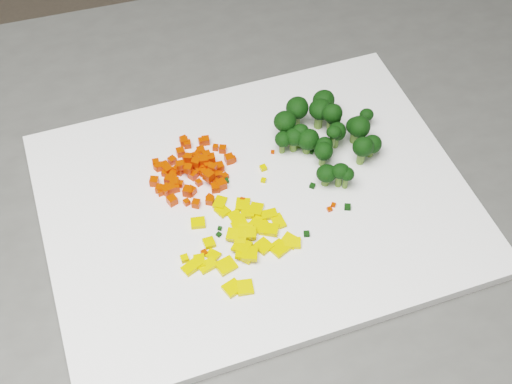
{
  "coord_description": "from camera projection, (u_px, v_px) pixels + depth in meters",
  "views": [
    {
      "loc": [
        0.29,
        -0.25,
        1.49
      ],
      "look_at": [
        0.32,
        0.21,
        0.92
      ],
      "focal_mm": 50.0,
      "sensor_mm": 36.0,
      "label": 1
    }
  ],
  "objects": [
    {
      "name": "counter_block",
      "position": [
        228.0,
        373.0,
        1.11
      ],
      "size": [
        1.16,
        0.93,
        0.9
      ],
      "primitive_type": "cube",
      "rotation": [
        0.0,
        0.0,
        0.23
      ],
      "color": "#4E4E4C",
      "rests_on": "ground"
    },
    {
      "name": "cutting_board",
      "position": [
        256.0,
        201.0,
        0.75
      ],
      "size": [
        0.51,
        0.44,
        0.01
      ],
      "primitive_type": "cube",
      "rotation": [
        0.0,
        0.0,
        0.27
      ],
      "color": "white",
      "rests_on": "counter_block"
    },
    {
      "name": "carrot_pile",
      "position": [
        196.0,
        165.0,
        0.75
      ],
      "size": [
        0.1,
        0.1,
        0.03
      ],
      "primitive_type": null,
      "color": "red",
      "rests_on": "cutting_board"
    },
    {
      "name": "pepper_pile",
      "position": [
        240.0,
        238.0,
        0.7
      ],
      "size": [
        0.11,
        0.11,
        0.02
      ],
      "primitive_type": null,
      "color": "#E2B20B",
      "rests_on": "cutting_board"
    },
    {
      "name": "broccoli_pile",
      "position": [
        335.0,
        134.0,
        0.76
      ],
      "size": [
        0.12,
        0.12,
        0.05
      ],
      "primitive_type": null,
      "color": "black",
      "rests_on": "cutting_board"
    },
    {
      "name": "carrot_cube_0",
      "position": [
        172.0,
        160.0,
        0.77
      ],
      "size": [
        0.01,
        0.01,
        0.01
      ],
      "primitive_type": "cube",
      "rotation": [
        0.0,
        0.0,
        2.25
      ],
      "color": "red",
      "rests_on": "carrot_pile"
    },
    {
      "name": "carrot_cube_1",
      "position": [
        199.0,
        183.0,
        0.75
      ],
      "size": [
        0.01,
        0.01,
        0.01
      ],
      "primitive_type": "cube",
      "rotation": [
        0.0,
        0.0,
        2.16
      ],
      "color": "red",
      "rests_on": "carrot_pile"
    },
    {
      "name": "carrot_cube_2",
      "position": [
        180.0,
        184.0,
        0.75
      ],
      "size": [
        0.01,
        0.01,
        0.01
      ],
      "primitive_type": "cube",
      "rotation": [
        0.0,
        0.0,
        1.28
      ],
      "color": "red",
      "rests_on": "carrot_pile"
    },
    {
      "name": "carrot_cube_3",
      "position": [
        166.0,
        189.0,
        0.74
      ],
      "size": [
        0.01,
        0.01,
        0.01
      ],
      "primitive_type": "cube",
      "rotation": [
        0.0,
        0.0,
        2.37
      ],
      "color": "red",
      "rests_on": "carrot_pile"
    },
    {
      "name": "carrot_cube_4",
      "position": [
        168.0,
        170.0,
        0.76
      ],
      "size": [
        0.01,
        0.01,
        0.01
      ],
      "primitive_type": "cube",
      "rotation": [
        0.0,
        0.0,
        2.19
      ],
      "color": "red",
      "rests_on": "carrot_pile"
    },
    {
      "name": "carrot_cube_5",
      "position": [
        199.0,
        160.0,
        0.77
      ],
      "size": [
        0.01,
        0.01,
        0.01
      ],
      "primitive_type": "cube",
      "rotation": [
        0.0,
        0.0,
        1.72
      ],
      "color": "red",
      "rests_on": "carrot_pile"
    },
    {
      "name": "carrot_cube_6",
      "position": [
        199.0,
        170.0,
        0.76
      ],
      "size": [
        0.01,
        0.01,
        0.01
      ],
      "primitive_type": "cube",
      "rotation": [
        0.0,
        0.0,
        0.44
      ],
      "color": "red",
      "rests_on": "carrot_pile"
    },
    {
      "name": "carrot_cube_7",
      "position": [
        173.0,
        179.0,
        0.75
      ],
      "size": [
        0.01,
        0.01,
        0.01
      ],
      "primitive_type": "cube",
      "rotation": [
        0.0,
        0.0,
        3.02
      ],
      "color": "red",
      "rests_on": "carrot_pile"
    },
    {
      "name": "carrot_cube_8",
      "position": [
        220.0,
        175.0,
        0.76
      ],
      "size": [
        0.01,
        0.01,
        0.01
      ],
      "primitive_type": "cube",
      "rotation": [
        0.0,
        0.0,
        1.35
      ],
      "color": "red",
      "rests_on": "carrot_pile"
    },
    {
      "name": "carrot_cube_9",
      "position": [
        166.0,
        190.0,
        0.74
      ],
      "size": [
        0.01,
        0.01,
        0.01
      ],
      "primitive_type": "cube",
      "rotation": [
        0.0,
        0.0,
        2.41
      ],
      "color": "red",
      "rests_on": "carrot_pile"
    },
    {
      "name": "carrot_cube_10",
      "position": [
        207.0,
        155.0,
        0.76
      ],
      "size": [
        0.01,
        0.01,
        0.01
      ],
      "primitive_type": "cube",
      "rotation": [
        0.0,
        0.0,
        0.35
      ],
      "color": "red",
      "rests_on": "carrot_pile"
    },
    {
      "name": "carrot_cube_11",
      "position": [
        184.0,
        140.0,
        0.79
      ],
      "size": [
        0.01,
        0.01,
        0.01
      ],
      "primitive_type": "cube",
      "rotation": [
        0.0,
        0.0,
        2.03
      ],
      "color": "red",
      "rests_on": "carrot_pile"
    },
    {
      "name": "carrot_cube_12",
      "position": [
        188.0,
        158.0,
        0.76
      ],
      "size": [
        0.01,
        0.01,
        0.01
      ],
      "primitive_type": "cube",
      "rotation": [
        0.0,
        0.0,
        1.42
      ],
      "color": "red",
      "rests_on": "carrot_pile"
    },
    {
      "name": "carrot_cube_13",
      "position": [
        175.0,
        183.0,
        0.75
      ],
      "size": [
        0.01,
        0.01,
        0.01
      ],
      "primitive_type": "cube",
      "rotation": [
        0.0,
        0.0,
        3.12
      ],
      "color": "red",
      "rests_on": "carrot_pile"
    },
    {
      "name": "carrot_cube_14",
      "position": [
        192.0,
        166.0,
        0.76
      ],
      "size": [
        0.01,
        0.01,
        0.01
      ],
      "primitive_type": "cube",
      "rotation": [
        0.0,
        0.0,
        0.27
      ],
      "color": "red",
      "rests_on": "carrot_pile"
    },
    {
      "name": "carrot_cube_15",
      "position": [
        188.0,
        191.0,
        0.74
      ],
      "size": [
        0.01,
        0.01,
        0.01
      ],
      "primitive_type": "cube",
      "rotation": [
        0.0,
        0.0,
        1.3
      ],
      "color": "red",
      "rests_on": "carrot_pile"
    },
    {
      "name": "carrot_cube_16",
      "position": [
        221.0,
        184.0,
        0.75
      ],
      "size": [
        0.01,
        0.01,
        0.01
      ],
      "primitive_type": "cube",
      "rotation": [
        0.0,
        0.0,
        2.02
      ],
      "color": "red",
      "rests_on": "carrot_pile"
    },
    {
      "name": "carrot_cube_17",
      "position": [
        196.0,
        163.0,
        0.76
      ],
      "size": [
        0.01,
        0.01,
        0.01
      ],
      "primitive_type": "cube",
      "rotation": [
        0.0,
        0.0,
        2.74
      ],
      "color": "red",
      "rests_on": "carrot_pile"
    },
    {
      "name": "carrot_cube_18",
      "position": [
        216.0,
        147.0,
        0.78
      ],
      "size": [
        0.01,
        0.01,
        0.01
      ],
      "primitive_type": "cube",
      "rotation": [
        0.0,
        0.0,
        1.35
      ],
      "color": "red",
      "rests_on": "carrot_pile"
    },
    {
      "name": "carrot_cube_19",
      "position": [
        209.0,
        176.0,
        0.74
      ],
      "size": [
        0.01,
        0.01,
        0.01
      ],
      "primitive_type": "cube",
      "rotation": [
        0.0,
        0.0,
        0.78
      ],
      "color": "red",
      "rests_on": "carrot_pile"
    },
    {
      "name": "carrot_cube_20",
      "position": [
        207.0,
        165.0,
        0.76
      ],
      "size": [
        0.01,
        0.01,
        0.01
      ],
      "primitive_type": "cube",
      "rotation": [
        0.0,
        0.0,
        0.58
      ],
      "color": "red",
      "rests_on": "carrot_pile"
    },
    {
      "name": "carrot_cube_21",
      "position": [
        204.0,
        166.0,
        0.76
      ],
      "size": [
        0.01,
        0.01,
        0.01
      ],
      "primitive_type": "cube",
      "rotation": [
        0.0,
        0.0,
        0.29
      ],
      "color": "red",
      "rests_on": "carrot_pile"
    },
    {
      "name": "carrot_cube_22",
      "position": [
        198.0,
        155.0,
        0.77
      ],
      "size": [
        0.01,
        0.01,
        0.01
      ],
      "primitive_type": "cube",
      "rotation": [
        0.0,
        0.0,
        0.98
      ],
      "color": "red",
      "rests_on": "carrot_pile"
    },
    {
      "name": "carrot_cube_23",
      "position": [
        215.0,
        188.0,
        0.74
      ],
      "size": [
        0.01,
        0.01,
        0.01
      ],
      "primitive_type": "cube",
      "rotation": [
        0.0,
        0.0,
        1.69
      ],
      "color": "red",
      "rests_on": "carrot_pile"
    },
    {
      "name": "carrot_cube_24",
      "position": [
        171.0,
        189.0,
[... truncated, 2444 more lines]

